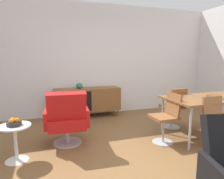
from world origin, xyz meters
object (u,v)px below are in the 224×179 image
(sideboard, at_px, (87,99))
(lounge_chair_red, at_px, (67,118))
(dining_table, at_px, (209,99))
(wooden_bowl_on_table, at_px, (214,97))
(dining_chair_front_left, at_px, (218,123))
(vase_cobalt, at_px, (79,86))
(fruit_bowl, at_px, (14,123))
(dining_chair_back_left, at_px, (174,106))
(side_table_round, at_px, (15,139))
(dining_chair_near_window, at_px, (167,116))

(sideboard, bearing_deg, lounge_chair_red, -113.26)
(sideboard, height_order, dining_table, dining_table)
(wooden_bowl_on_table, xyz_separation_m, dining_chair_front_left, (-0.35, -0.45, -0.30))
(vase_cobalt, bearing_deg, sideboard, -0.57)
(wooden_bowl_on_table, xyz_separation_m, lounge_chair_red, (-2.52, 0.53, -0.30))
(dining_chair_front_left, bearing_deg, fruit_bowl, 166.95)
(dining_chair_front_left, bearing_deg, vase_cobalt, 124.70)
(wooden_bowl_on_table, height_order, dining_chair_back_left, dining_chair_back_left)
(wooden_bowl_on_table, distance_m, dining_chair_front_left, 0.65)
(lounge_chair_red, bearing_deg, dining_chair_back_left, 3.53)
(sideboard, xyz_separation_m, lounge_chair_red, (-0.64, -1.50, 0.03))
(dining_chair_front_left, bearing_deg, lounge_chair_red, 155.65)
(vase_cobalt, xyz_separation_m, dining_chair_front_left, (1.72, -2.48, -0.32))
(dining_chair_back_left, distance_m, lounge_chair_red, 2.18)
(sideboard, distance_m, vase_cobalt, 0.40)
(side_table_round, bearing_deg, dining_table, -2.05)
(wooden_bowl_on_table, bearing_deg, vase_cobalt, 135.53)
(wooden_bowl_on_table, distance_m, side_table_round, 3.31)
(sideboard, bearing_deg, side_table_round, -127.60)
(dining_chair_front_left, distance_m, lounge_chair_red, 2.39)
(sideboard, bearing_deg, dining_table, -45.59)
(sideboard, xyz_separation_m, dining_table, (1.88, -1.92, 0.26))
(dining_chair_near_window, distance_m, dining_chair_back_left, 0.78)
(vase_cobalt, bearing_deg, dining_chair_near_window, -58.39)
(vase_cobalt, xyz_separation_m, dining_chair_near_window, (1.18, -1.92, -0.32))
(dining_chair_near_window, relative_size, side_table_round, 1.65)
(sideboard, height_order, vase_cobalt, vase_cobalt)
(dining_table, xyz_separation_m, fruit_bowl, (-3.27, 0.12, -0.14))
(dining_chair_front_left, bearing_deg, dining_chair_back_left, 89.72)
(dining_table, height_order, dining_chair_back_left, dining_chair_back_left)
(sideboard, bearing_deg, fruit_bowl, -127.62)
(dining_chair_near_window, xyz_separation_m, lounge_chair_red, (-1.64, 0.42, -0.00))
(dining_chair_near_window, height_order, lounge_chair_red, lounge_chair_red)
(vase_cobalt, height_order, dining_table, vase_cobalt)
(dining_chair_near_window, distance_m, fruit_bowl, 2.39)
(sideboard, relative_size, side_table_round, 3.08)
(dining_table, distance_m, dining_chair_back_left, 0.70)
(dining_chair_back_left, height_order, fruit_bowl, dining_chair_back_left)
(vase_cobalt, bearing_deg, dining_table, -42.87)
(dining_chair_back_left, relative_size, lounge_chair_red, 0.90)
(sideboard, distance_m, dining_table, 2.70)
(wooden_bowl_on_table, bearing_deg, sideboard, 132.80)
(wooden_bowl_on_table, xyz_separation_m, dining_chair_near_window, (-0.89, 0.11, -0.30))
(dining_table, distance_m, wooden_bowl_on_table, 0.13)
(dining_table, relative_size, dining_chair_back_left, 1.87)
(vase_cobalt, distance_m, dining_chair_back_left, 2.22)
(dining_chair_front_left, bearing_deg, wooden_bowl_on_table, 52.14)
(dining_chair_back_left, bearing_deg, sideboard, 138.39)
(lounge_chair_red, height_order, fruit_bowl, lounge_chair_red)
(sideboard, relative_size, dining_chair_front_left, 1.87)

